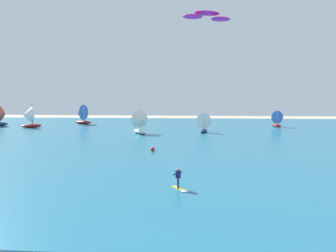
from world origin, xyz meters
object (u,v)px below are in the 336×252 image
sailboat_near_shore (28,117)px  sailboat_outermost (276,118)px  sailboat_trailing (142,122)px  sailboat_anchored_offshore (204,122)px  kite (207,16)px  sailboat_leading (2,115)px  kitesurfer (179,182)px  marker_buoy (153,149)px  sailboat_heeled_over (81,114)px

sailboat_near_shore → sailboat_outermost: bearing=6.7°
sailboat_near_shore → sailboat_trailing: size_ratio=1.06×
sailboat_near_shore → sailboat_outermost: size_ratio=1.26×
sailboat_near_shore → sailboat_anchored_offshore: sailboat_near_shore is taller
sailboat_near_shore → sailboat_trailing: sailboat_near_shore is taller
sailboat_anchored_offshore → kite: bearing=-92.2°
sailboat_trailing → sailboat_anchored_offshore: 12.80m
sailboat_near_shore → sailboat_anchored_offshore: size_ratio=1.25×
sailboat_near_shore → sailboat_trailing: (27.85, -9.98, -0.15)m
sailboat_outermost → sailboat_leading: (-66.48, -2.47, 0.57)m
kitesurfer → sailboat_outermost: sailboat_outermost is taller
kite → sailboat_trailing: 32.80m
kitesurfer → sailboat_near_shore: bearing=128.5°
kitesurfer → sailboat_anchored_offshore: size_ratio=0.44×
kitesurfer → sailboat_outermost: (21.01, 52.51, 1.37)m
sailboat_trailing → kitesurfer: bearing=-76.5°
kitesurfer → marker_buoy: size_ratio=3.33×
sailboat_heeled_over → marker_buoy: sailboat_heeled_over is taller
sailboat_trailing → kite: bearing=-68.7°
kitesurfer → sailboat_leading: 67.64m
sailboat_outermost → sailboat_heeled_over: sailboat_heeled_over is taller
sailboat_near_shore → sailboat_anchored_offshore: (40.03, -6.06, -0.51)m
sailboat_heeled_over → sailboat_outermost: bearing=-4.4°
kitesurfer → sailboat_outermost: 56.58m
sailboat_near_shore → sailboat_outermost: 57.85m
sailboat_leading → sailboat_trailing: bearing=-21.2°
kite → sailboat_trailing: kite is taller
kitesurfer → kite: kite is taller
kitesurfer → sailboat_outermost: size_ratio=0.44×
kite → sailboat_anchored_offshore: (1.24, 32.06, -13.16)m
sailboat_near_shore → kitesurfer: bearing=-51.5°
kitesurfer → sailboat_heeled_over: sailboat_heeled_over is taller
sailboat_leading → kitesurfer: bearing=-47.7°
sailboat_anchored_offshore → sailboat_leading: bearing=168.1°
kite → sailboat_trailing: bearing=111.3°
sailboat_heeled_over → sailboat_anchored_offshore: 35.51m
sailboat_anchored_offshore → kitesurfer: bearing=-95.2°
kite → sailboat_heeled_over: kite is taller
kitesurfer → marker_buoy: (-4.16, 16.80, -0.32)m
sailboat_trailing → marker_buoy: 19.57m
kitesurfer → sailboat_leading: bearing=132.3°
kitesurfer → sailboat_leading: size_ratio=0.34×
kite → sailboat_leading: 65.17m
sailboat_leading → kite: bearing=-41.6°
sailboat_outermost → sailboat_heeled_over: 48.94m
sailboat_near_shore → sailboat_leading: size_ratio=0.98×
sailboat_outermost → sailboat_anchored_offshore: 21.65m
kite → sailboat_near_shore: size_ratio=0.96×
sailboat_leading → sailboat_anchored_offshore: (49.06, -10.38, -0.55)m
sailboat_trailing → marker_buoy: (4.43, -18.95, -2.06)m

